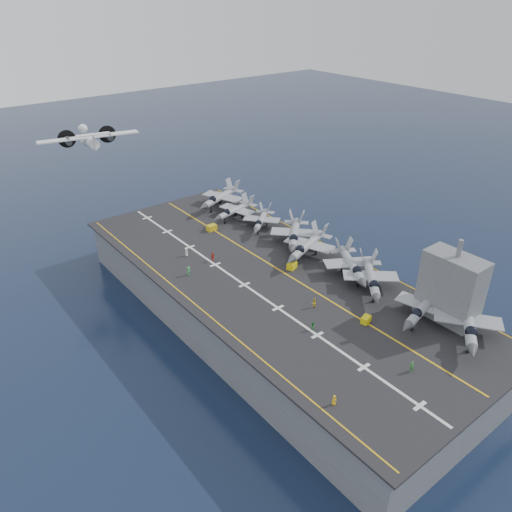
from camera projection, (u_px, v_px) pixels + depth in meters
ground at (268, 318)px, 104.18m from camera, size 500.00×500.00×0.00m
hull at (268, 298)px, 101.79m from camera, size 36.00×90.00×10.00m
flight_deck at (268, 276)px, 99.30m from camera, size 38.00×92.00×0.40m
foul_line at (280, 270)px, 100.83m from camera, size 0.35×90.00×0.02m
landing_centerline at (244, 285)px, 95.94m from camera, size 0.50×90.00×0.02m
deck_edge_port at (196, 305)px, 89.97m from camera, size 0.25×90.00×0.02m
deck_edge_stbd at (334, 248)px, 109.24m from camera, size 0.25×90.00×0.02m
island_superstructure at (453, 280)px, 83.05m from camera, size 5.00×10.00×15.00m
fighter_jet_0 at (469, 321)px, 80.85m from camera, size 19.47×18.21×5.63m
fighter_jet_1 at (424, 306)px, 84.92m from camera, size 17.05×13.32×5.25m
fighter_jet_2 at (371, 277)px, 93.30m from camera, size 18.04×18.44×5.38m
fighter_jet_3 at (351, 264)px, 97.84m from camera, size 16.63×18.49×5.35m
fighter_jet_4 at (308, 245)px, 104.79m from camera, size 18.59×15.48×5.52m
fighter_jet_5 at (295, 233)px, 109.67m from camera, size 18.88×18.77×5.55m
fighter_jet_6 at (261, 220)px, 117.31m from camera, size 15.36×14.77×4.46m
fighter_jet_7 at (235, 210)px, 122.10m from camera, size 15.61×12.21×4.80m
fighter_jet_8 at (221, 196)px, 128.60m from camera, size 18.85×15.77×5.58m
tow_cart_a at (366, 320)px, 85.03m from camera, size 2.14×1.68×1.13m
tow_cart_b at (292, 266)px, 101.24m from camera, size 2.54×2.12×1.30m
tow_cart_c at (212, 228)px, 117.02m from camera, size 2.37×1.61×1.37m
crew_0 at (334, 400)px, 68.20m from camera, size 1.09×0.85×1.61m
crew_2 at (313, 326)px, 83.08m from camera, size 0.66×0.97×1.61m
crew_3 at (189, 271)px, 98.68m from camera, size 1.36×1.14×1.92m
crew_4 at (213, 257)px, 103.83m from camera, size 1.40×1.23×1.95m
crew_5 at (187, 253)px, 105.77m from camera, size 1.15×0.92×1.67m
crew_6 at (412, 367)px, 74.01m from camera, size 0.87×1.19×1.83m
crew_7 at (314, 303)px, 88.91m from camera, size 1.30×1.13×1.83m
transport_plane at (90, 143)px, 120.84m from camera, size 26.48×20.61×5.60m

